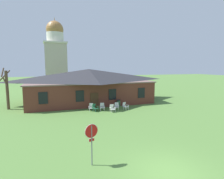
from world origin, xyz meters
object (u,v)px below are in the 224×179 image
(lawn_chair_right_end, at_px, (117,106))
(trash_bin, at_px, (119,103))
(lawn_chair_left_end, at_px, (102,106))
(lawn_chair_middle, at_px, (112,108))
(lawn_chair_near_door, at_px, (95,107))
(lawn_chair_by_porch, at_px, (91,107))
(lawn_chair_far_side, at_px, (125,106))
(stop_sign, at_px, (92,136))

(lawn_chair_right_end, bearing_deg, trash_bin, 61.14)
(lawn_chair_left_end, distance_m, lawn_chair_middle, 1.58)
(lawn_chair_left_end, bearing_deg, trash_bin, 24.66)
(lawn_chair_near_door, distance_m, lawn_chair_right_end, 2.90)
(lawn_chair_by_porch, xyz_separation_m, lawn_chair_far_side, (4.35, -0.80, 0.00))
(lawn_chair_by_porch, height_order, lawn_chair_right_end, same)
(stop_sign, distance_m, trash_bin, 15.31)
(lawn_chair_far_side, bearing_deg, lawn_chair_right_end, 168.80)
(lawn_chair_right_end, xyz_separation_m, lawn_chair_far_side, (1.11, -0.22, 0.00))
(trash_bin, bearing_deg, lawn_chair_far_side, -83.15)
(lawn_chair_near_door, relative_size, lawn_chair_far_side, 1.00)
(lawn_chair_by_porch, bearing_deg, stop_sign, -102.16)
(lawn_chair_right_end, bearing_deg, lawn_chair_far_side, -11.20)
(stop_sign, relative_size, lawn_chair_far_side, 2.55)
(lawn_chair_middle, relative_size, lawn_chair_far_side, 1.00)
(lawn_chair_right_end, bearing_deg, lawn_chair_middle, -135.14)
(lawn_chair_by_porch, xyz_separation_m, lawn_chair_left_end, (1.38, -0.23, 0.00))
(lawn_chair_left_end, height_order, trash_bin, trash_bin)
(lawn_chair_by_porch, distance_m, lawn_chair_left_end, 1.40)
(lawn_chair_right_end, relative_size, trash_bin, 0.98)
(stop_sign, bearing_deg, trash_bin, 63.33)
(stop_sign, distance_m, lawn_chair_right_end, 13.47)
(lawn_chair_left_end, distance_m, lawn_chair_right_end, 1.90)
(stop_sign, height_order, lawn_chair_right_end, stop_sign)
(lawn_chair_far_side, bearing_deg, lawn_chair_middle, -161.14)
(lawn_chair_left_end, bearing_deg, lawn_chair_right_end, -10.60)
(lawn_chair_left_end, relative_size, lawn_chair_right_end, 1.00)
(stop_sign, relative_size, lawn_chair_by_porch, 2.55)
(lawn_chair_middle, bearing_deg, stop_sign, -114.42)
(lawn_chair_by_porch, distance_m, trash_bin, 4.26)
(lawn_chair_near_door, height_order, lawn_chair_middle, same)
(stop_sign, bearing_deg, lawn_chair_near_door, 75.82)
(lawn_chair_left_end, height_order, lawn_chair_middle, same)
(lawn_chair_middle, bearing_deg, lawn_chair_near_door, 153.03)
(lawn_chair_left_end, xyz_separation_m, lawn_chair_right_end, (1.86, -0.35, 0.00))
(stop_sign, relative_size, lawn_chair_right_end, 2.55)
(lawn_chair_left_end, bearing_deg, stop_sign, -108.32)
(trash_bin, bearing_deg, lawn_chair_left_end, -155.34)
(lawn_chair_middle, bearing_deg, trash_bin, 54.43)
(lawn_chair_right_end, xyz_separation_m, trash_bin, (0.89, 1.61, -0.00))
(stop_sign, distance_m, lawn_chair_left_end, 13.09)
(lawn_chair_middle, height_order, lawn_chair_right_end, same)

